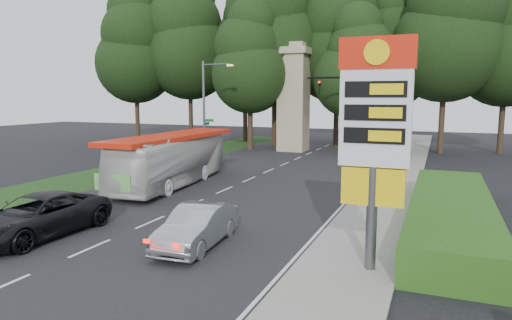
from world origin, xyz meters
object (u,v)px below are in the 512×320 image
at_px(traffic_signal_mast, 367,103).
at_px(streetlight_signs, 206,105).
at_px(transit_bus, 172,160).
at_px(sedan_silver, 197,226).
at_px(monument, 294,97).
at_px(gas_station_pylon, 375,123).
at_px(suv_charcoal, 37,216).

bearing_deg(traffic_signal_mast, streetlight_signs, -171.08).
xyz_separation_m(transit_bus, sedan_silver, (6.76, -9.08, -0.78)).
bearing_deg(transit_bus, monument, 79.60).
distance_m(monument, transit_bus, 19.18).
xyz_separation_m(gas_station_pylon, monument, (-11.20, 28.01, 0.66)).
distance_m(gas_station_pylon, traffic_signal_mast, 22.29).
bearing_deg(traffic_signal_mast, transit_bus, -125.71).
bearing_deg(suv_charcoal, streetlight_signs, 103.34).
distance_m(gas_station_pylon, streetlight_signs, 25.74).
height_order(sedan_silver, suv_charcoal, suv_charcoal).
bearing_deg(monument, traffic_signal_mast, -38.00).
bearing_deg(gas_station_pylon, monument, 111.80).
height_order(streetlight_signs, transit_bus, streetlight_signs).
bearing_deg(streetlight_signs, transit_bus, -72.08).
height_order(traffic_signal_mast, monument, monument).
distance_m(streetlight_signs, suv_charcoal, 21.84).
height_order(traffic_signal_mast, streetlight_signs, streetlight_signs).
relative_size(traffic_signal_mast, transit_bus, 0.67).
bearing_deg(streetlight_signs, traffic_signal_mast, 8.92).
bearing_deg(sedan_silver, monument, 96.60).
bearing_deg(suv_charcoal, sedan_silver, 13.89).
xyz_separation_m(traffic_signal_mast, sedan_silver, (-2.42, -21.85, -3.96)).
bearing_deg(gas_station_pylon, suv_charcoal, -174.72).
distance_m(traffic_signal_mast, sedan_silver, 22.34).
relative_size(traffic_signal_mast, monument, 0.72).
height_order(streetlight_signs, suv_charcoal, streetlight_signs).
bearing_deg(monument, suv_charcoal, -91.57).
relative_size(gas_station_pylon, traffic_signal_mast, 0.95).
xyz_separation_m(traffic_signal_mast, streetlight_signs, (-12.67, -1.99, -0.23)).
height_order(monument, transit_bus, monument).
height_order(gas_station_pylon, streetlight_signs, streetlight_signs).
distance_m(transit_bus, suv_charcoal, 10.39).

